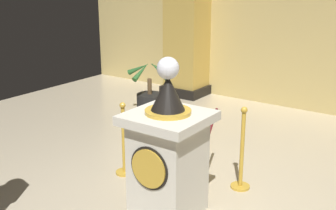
# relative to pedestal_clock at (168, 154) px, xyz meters

# --- Properties ---
(back_wall) EXTENTS (11.01, 0.16, 3.93)m
(back_wall) POSITION_rel_pedestal_clock_xyz_m (0.06, 4.69, 1.27)
(back_wall) COLOR tan
(back_wall) RESTS_ON ground_plane
(pedestal_clock) EXTENTS (0.82, 0.82, 1.76)m
(pedestal_clock) POSITION_rel_pedestal_clock_xyz_m (0.00, 0.00, 0.00)
(pedestal_clock) COLOR silver
(pedestal_clock) RESTS_ON ground_plane
(stanchion_near) EXTENTS (0.24, 0.24, 1.06)m
(stanchion_near) POSITION_rel_pedestal_clock_xyz_m (0.41, 0.98, -0.33)
(stanchion_near) COLOR gold
(stanchion_near) RESTS_ON ground_plane
(stanchion_far) EXTENTS (0.24, 0.24, 0.99)m
(stanchion_far) POSITION_rel_pedestal_clock_xyz_m (-1.03, 0.45, -0.35)
(stanchion_far) COLOR gold
(stanchion_far) RESTS_ON ground_plane
(velvet_rope) EXTENTS (1.02, 1.01, 0.22)m
(velvet_rope) POSITION_rel_pedestal_clock_xyz_m (-0.31, 0.72, 0.09)
(velvet_rope) COLOR #591419
(column_left) EXTENTS (0.94, 0.94, 3.77)m
(column_left) POSITION_rel_pedestal_clock_xyz_m (-2.53, 4.31, 1.17)
(column_left) COLOR black
(column_left) RESTS_ON ground_plane
(potted_palm_left) EXTENTS (0.88, 0.88, 1.06)m
(potted_palm_left) POSITION_rel_pedestal_clock_xyz_m (-2.25, 2.58, -0.38)
(potted_palm_left) COLOR black
(potted_palm_left) RESTS_ON ground_plane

